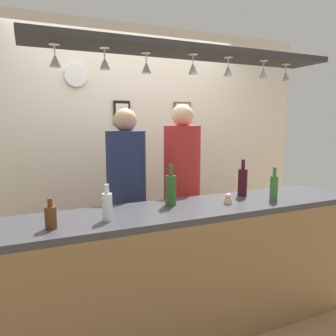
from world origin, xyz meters
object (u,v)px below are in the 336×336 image
person_left_navy_shirt (127,186)px  bottle_beer_green_import (274,187)px  bottle_soda_clear (107,206)px  bottle_champagne_green (171,189)px  person_right_red_shirt (182,178)px  bottle_beer_brown_stubby (51,217)px  cupcake (228,199)px  picture_frame_crest (122,113)px  picture_frame_upper_small (182,110)px  wall_clock (76,75)px  bottle_wine_dark_red (243,181)px

person_left_navy_shirt → bottle_beer_green_import: size_ratio=6.47×
bottle_soda_clear → bottle_champagne_green: (0.51, 0.17, 0.03)m
person_right_red_shirt → bottle_soda_clear: size_ratio=7.51×
bottle_soda_clear → bottle_beer_brown_stubby: 0.34m
bottle_soda_clear → bottle_beer_green_import: 1.30m
person_left_navy_shirt → cupcake: size_ratio=21.58×
bottle_beer_brown_stubby → bottle_beer_green_import: bearing=0.2°
bottle_soda_clear → person_right_red_shirt: bearing=39.7°
cupcake → picture_frame_crest: picture_frame_crest is taller
bottle_soda_clear → picture_frame_upper_small: (1.24, 1.48, 0.64)m
picture_frame_upper_small → wall_clock: size_ratio=1.00×
person_right_red_shirt → bottle_wine_dark_red: (0.30, -0.52, 0.04)m
bottle_champagne_green → bottle_beer_green_import: bearing=-13.5°
person_right_red_shirt → bottle_beer_green_import: person_right_red_shirt is taller
bottle_soda_clear → bottle_wine_dark_red: (1.17, 0.21, 0.03)m
picture_frame_crest → wall_clock: bearing=-179.2°
picture_frame_upper_small → bottle_beer_brown_stubby: bearing=-136.3°
person_left_navy_shirt → bottle_soda_clear: size_ratio=7.32×
person_left_navy_shirt → picture_frame_upper_small: 1.37m
person_right_red_shirt → picture_frame_upper_small: picture_frame_upper_small is taller
bottle_beer_brown_stubby → picture_frame_upper_small: (1.58, 1.50, 0.67)m
bottle_soda_clear → cupcake: bottle_soda_clear is taller
bottle_champagne_green → bottle_wine_dark_red: (0.67, 0.04, -0.00)m
bottle_beer_brown_stubby → wall_clock: (0.38, 1.50, 0.99)m
bottle_wine_dark_red → picture_frame_crest: 1.54m
person_left_navy_shirt → bottle_beer_brown_stubby: bearing=-131.8°
bottle_beer_brown_stubby → bottle_beer_green_import: (1.64, 0.01, 0.03)m
person_left_navy_shirt → person_right_red_shirt: bearing=0.0°
bottle_beer_green_import → cupcake: size_ratio=3.33×
bottle_soda_clear → cupcake: size_ratio=2.95×
person_right_red_shirt → bottle_champagne_green: 0.66m
picture_frame_upper_small → person_left_navy_shirt: bearing=-140.2°
bottle_soda_clear → wall_clock: bearing=88.0°
picture_frame_upper_small → wall_clock: wall_clock is taller
bottle_beer_green_import → picture_frame_crest: bearing=117.6°
bottle_wine_dark_red → bottle_beer_green_import: (0.13, -0.23, -0.01)m
person_right_red_shirt → bottle_soda_clear: bearing=-140.3°
wall_clock → bottle_beer_green_import: bearing=-50.0°
person_right_red_shirt → bottle_champagne_green: bearing=-123.3°
bottle_champagne_green → picture_frame_upper_small: size_ratio=1.36×
bottle_beer_green_import → cupcake: bearing=171.2°
bottle_wine_dark_red → bottle_beer_brown_stubby: bottle_wine_dark_red is taller
picture_frame_upper_small → wall_clock: bearing=-179.7°
person_right_red_shirt → bottle_beer_green_import: size_ratio=6.65×
bottle_soda_clear → cupcake: (0.92, 0.04, -0.06)m
bottle_champagne_green → bottle_beer_brown_stubby: bottle_champagne_green is taller
person_right_red_shirt → bottle_wine_dark_red: person_right_red_shirt is taller
person_right_red_shirt → bottle_champagne_green: size_ratio=5.76×
bottle_soda_clear → wall_clock: size_ratio=1.05×
bottle_beer_green_import → cupcake: 0.39m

